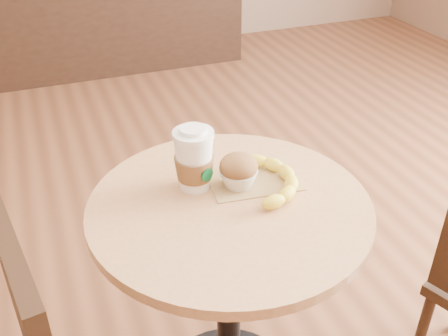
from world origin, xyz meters
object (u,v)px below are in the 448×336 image
Objects in this scene: cafe_table at (229,264)px; banana at (273,178)px; coffee_cup at (194,161)px; muffin at (239,171)px.

banana is at bearing 13.61° from cafe_table.
muffin is at bearing -41.08° from coffee_cup.
muffin reaches higher than banana.
coffee_cup is at bearing 160.91° from muffin.
muffin is at bearing 51.38° from cafe_table.
coffee_cup is 0.12m from muffin.
cafe_table is 2.87× the size of banana.
cafe_table is at bearing -128.62° from muffin.
banana is (0.09, -0.03, -0.03)m from muffin.
coffee_cup is 0.68× the size of banana.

